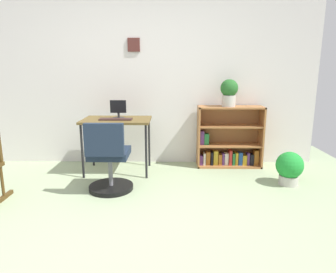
{
  "coord_description": "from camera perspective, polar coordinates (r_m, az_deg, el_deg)",
  "views": [
    {
      "loc": [
        0.49,
        -2.3,
        1.39
      ],
      "look_at": [
        0.45,
        1.25,
        0.59
      ],
      "focal_mm": 31.87,
      "sensor_mm": 36.0,
      "label": 1
    }
  ],
  "objects": [
    {
      "name": "office_chair",
      "position": [
        3.48,
        -11.24,
        -4.85
      ],
      "size": [
        0.52,
        0.55,
        0.84
      ],
      "color": "black",
      "rests_on": "ground_plane"
    },
    {
      "name": "keyboard",
      "position": [
        3.99,
        -9.96,
        3.28
      ],
      "size": [
        0.43,
        0.13,
        0.02
      ],
      "primitive_type": "cube",
      "color": "#37231F",
      "rests_on": "desk"
    },
    {
      "name": "monitor",
      "position": [
        4.09,
        -9.49,
        5.06
      ],
      "size": [
        0.21,
        0.16,
        0.25
      ],
      "color": "#262628",
      "rests_on": "desk"
    },
    {
      "name": "desk",
      "position": [
        4.08,
        -9.76,
        2.43
      ],
      "size": [
        0.91,
        0.6,
        0.74
      ],
      "color": "brown",
      "rests_on": "ground_plane"
    },
    {
      "name": "potted_plant_on_shelf",
      "position": [
        4.28,
        11.6,
        8.4
      ],
      "size": [
        0.25,
        0.25,
        0.38
      ],
      "color": "#B7B2A8",
      "rests_on": "bookshelf_low"
    },
    {
      "name": "bookshelf_low",
      "position": [
        4.45,
        11.46,
        -0.73
      ],
      "size": [
        0.93,
        0.3,
        0.88
      ],
      "color": "#9F6537",
      "rests_on": "ground_plane"
    },
    {
      "name": "wall_back",
      "position": [
        4.48,
        -5.65,
        10.3
      ],
      "size": [
        5.2,
        0.12,
        2.42
      ],
      "color": "silver",
      "rests_on": "ground_plane"
    },
    {
      "name": "potted_plant_floor",
      "position": [
        3.95,
        22.2,
        -5.48
      ],
      "size": [
        0.33,
        0.33,
        0.41
      ],
      "color": "#B7B2A8",
      "rests_on": "ground_plane"
    },
    {
      "name": "ground_plane",
      "position": [
        2.73,
        -10.23,
        -18.14
      ],
      "size": [
        6.24,
        6.24,
        0.0
      ],
      "primitive_type": "plane",
      "color": "#98A982"
    }
  ]
}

